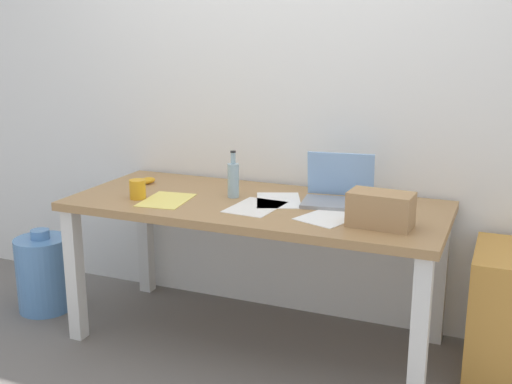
# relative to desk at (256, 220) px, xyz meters

# --- Properties ---
(ground_plane) EXTENTS (8.00, 8.00, 0.00)m
(ground_plane) POSITION_rel_desk_xyz_m (0.00, 0.00, -0.64)
(ground_plane) COLOR slate
(back_wall) EXTENTS (5.20, 0.08, 2.60)m
(back_wall) POSITION_rel_desk_xyz_m (0.00, 0.45, 0.66)
(back_wall) COLOR white
(back_wall) RESTS_ON ground
(desk) EXTENTS (1.82, 0.78, 0.73)m
(desk) POSITION_rel_desk_xyz_m (0.00, 0.00, 0.00)
(desk) COLOR #A37A4C
(desk) RESTS_ON ground
(laptop_right) EXTENTS (0.35, 0.28, 0.23)m
(laptop_right) POSITION_rel_desk_xyz_m (0.37, 0.13, 0.14)
(laptop_right) COLOR gray
(laptop_right) RESTS_ON desk
(beer_bottle) EXTENTS (0.06, 0.06, 0.23)m
(beer_bottle) POSITION_rel_desk_xyz_m (-0.14, 0.04, 0.18)
(beer_bottle) COLOR #99B7C1
(beer_bottle) RESTS_ON desk
(computer_mouse) EXTENTS (0.09, 0.11, 0.03)m
(computer_mouse) POSITION_rel_desk_xyz_m (-0.69, 0.12, 0.11)
(computer_mouse) COLOR gold
(computer_mouse) RESTS_ON desk
(cardboard_box) EXTENTS (0.28, 0.17, 0.15)m
(cardboard_box) POSITION_rel_desk_xyz_m (0.64, -0.16, 0.16)
(cardboard_box) COLOR tan
(cardboard_box) RESTS_ON desk
(coffee_mug) EXTENTS (0.08, 0.08, 0.09)m
(coffee_mug) POSITION_rel_desk_xyz_m (-0.56, -0.16, 0.14)
(coffee_mug) COLOR gold
(coffee_mug) RESTS_ON desk
(paper_sheet_near_back) EXTENTS (0.31, 0.35, 0.00)m
(paper_sheet_near_back) POSITION_rel_desk_xyz_m (0.09, 0.06, 0.09)
(paper_sheet_near_back) COLOR white
(paper_sheet_near_back) RESTS_ON desk
(paper_sheet_front_right) EXTENTS (0.30, 0.35, 0.00)m
(paper_sheet_front_right) POSITION_rel_desk_xyz_m (0.40, -0.10, 0.09)
(paper_sheet_front_right) COLOR white
(paper_sheet_front_right) RESTS_ON desk
(paper_sheet_center) EXTENTS (0.23, 0.31, 0.00)m
(paper_sheet_center) POSITION_rel_desk_xyz_m (0.03, -0.09, 0.09)
(paper_sheet_center) COLOR white
(paper_sheet_center) RESTS_ON desk
(paper_sheet_front_left) EXTENTS (0.24, 0.32, 0.00)m
(paper_sheet_front_left) POSITION_rel_desk_xyz_m (-0.42, -0.14, 0.09)
(paper_sheet_front_left) COLOR #F4E06B
(paper_sheet_front_left) RESTS_ON desk
(water_cooler_jug) EXTENTS (0.30, 0.30, 0.47)m
(water_cooler_jug) POSITION_rel_desk_xyz_m (-1.24, -0.12, -0.43)
(water_cooler_jug) COLOR #598CC6
(water_cooler_jug) RESTS_ON ground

